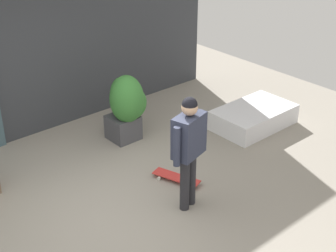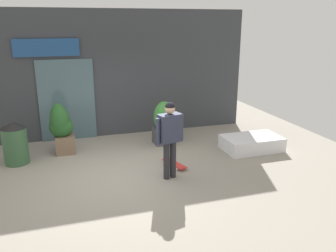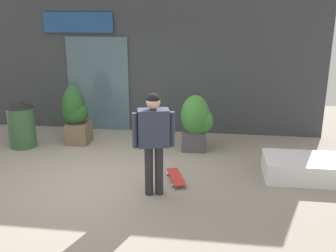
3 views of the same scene
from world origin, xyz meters
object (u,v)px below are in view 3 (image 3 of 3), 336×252
Objects in this scene: skateboarder at (154,134)px; skateboard at (176,177)px; planter_box_right at (197,120)px; planter_box_left at (75,112)px; trash_bin at (22,124)px.

skateboard is (0.28, 0.55, -0.94)m from skateboarder.
planter_box_right is at bearing -28.67° from skateboarder.
skateboarder is 2.15× the size of skateboard.
planter_box_right reaches higher than skateboard.
planter_box_left reaches higher than planter_box_right.
planter_box_left is at bearing 36.87° from skateboard.
planter_box_right is 1.20× the size of trash_bin.
planter_box_right is 3.69m from trash_bin.
skateboard is 3.69m from trash_bin.
trash_bin is at bearing 45.48° from skateboarder.
skateboarder reaches higher than planter_box_left.
skateboarder is 1.65× the size of trash_bin.
skateboard is at bearing -34.67° from planter_box_left.
skateboarder is 1.28× the size of planter_box_left.
planter_box_right is at bearing 4.15° from trash_bin.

